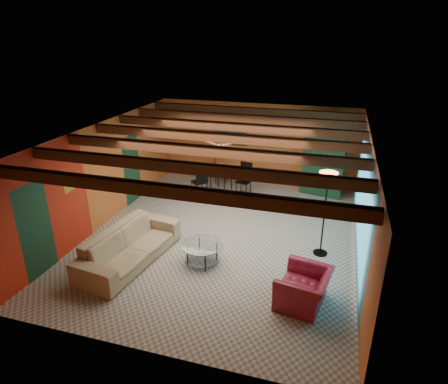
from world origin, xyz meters
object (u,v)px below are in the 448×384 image
(sofa, at_px, (130,246))
(armoire, at_px, (323,160))
(potted_plant, at_px, (328,118))
(armchair, at_px, (304,288))
(vase, at_px, (221,157))
(coffee_table, at_px, (202,254))
(dining_table, at_px, (221,175))
(floor_lamp, at_px, (324,215))

(sofa, distance_m, armoire, 6.63)
(potted_plant, bearing_deg, armchair, -89.59)
(vase, bearing_deg, armchair, -57.77)
(coffee_table, relative_size, potted_plant, 2.10)
(potted_plant, distance_m, vase, 3.45)
(armchair, xyz_separation_m, dining_table, (-3.16, 5.01, 0.18))
(armoire, bearing_deg, vase, -153.73)
(coffee_table, height_order, dining_table, dining_table)
(sofa, xyz_separation_m, dining_table, (0.73, 4.62, 0.13))
(sofa, bearing_deg, floor_lamp, -61.77)
(armoire, relative_size, potted_plant, 4.93)
(dining_table, bearing_deg, armoire, 13.24)
(potted_plant, bearing_deg, floor_lamp, -86.30)
(dining_table, height_order, vase, vase)
(sofa, xyz_separation_m, potted_plant, (3.85, 5.36, 2.02))
(armchair, height_order, vase, vase)
(sofa, relative_size, coffee_table, 2.89)
(armoire, bearing_deg, floor_lamp, -73.26)
(potted_plant, bearing_deg, dining_table, -166.76)
(coffee_table, relative_size, floor_lamp, 0.46)
(armchair, bearing_deg, vase, -137.59)
(dining_table, height_order, armoire, armoire)
(dining_table, relative_size, armoire, 0.92)
(armoire, distance_m, floor_lamp, 3.82)
(dining_table, distance_m, armoire, 3.25)
(potted_plant, relative_size, vase, 2.45)
(dining_table, xyz_separation_m, potted_plant, (3.12, 0.73, 1.89))
(sofa, height_order, floor_lamp, floor_lamp)
(dining_table, xyz_separation_m, vase, (0.00, 0.00, 0.62))
(armchair, bearing_deg, coffee_table, -98.37)
(armoire, height_order, vase, armoire)
(floor_lamp, bearing_deg, armchair, -96.07)
(potted_plant, bearing_deg, vase, -166.76)
(floor_lamp, xyz_separation_m, potted_plant, (-0.25, 3.81, 1.40))
(coffee_table, height_order, floor_lamp, floor_lamp)
(vase, bearing_deg, potted_plant, 13.24)
(sofa, distance_m, armchair, 3.91)
(armoire, relative_size, vase, 12.07)
(vase, bearing_deg, dining_table, 180.00)
(sofa, xyz_separation_m, floor_lamp, (4.09, 1.55, 0.62))
(armchair, relative_size, floor_lamp, 0.52)
(vase, bearing_deg, floor_lamp, -42.44)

